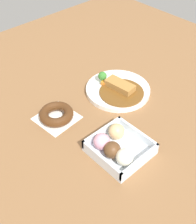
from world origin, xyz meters
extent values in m
plane|color=brown|center=(0.00, 0.00, 0.00)|extent=(1.60, 1.60, 0.00)
cylinder|color=white|center=(-0.05, 0.07, 0.01)|extent=(0.25, 0.25, 0.02)
cylinder|color=brown|center=(-0.02, 0.06, 0.02)|extent=(0.17, 0.17, 0.01)
cube|color=#A87538|center=(-0.04, 0.07, 0.04)|extent=(0.12, 0.06, 0.02)
cylinder|color=white|center=(-0.09, 0.10, 0.02)|extent=(0.07, 0.07, 0.00)
ellipsoid|color=yellow|center=(-0.09, 0.10, 0.03)|extent=(0.03, 0.03, 0.02)
cylinder|color=#8CB766|center=(-0.12, 0.06, 0.03)|extent=(0.01, 0.01, 0.02)
sphere|color=#387A2D|center=(-0.12, 0.06, 0.05)|extent=(0.03, 0.03, 0.03)
cube|color=orange|center=(-0.10, 0.05, 0.03)|extent=(0.02, 0.02, 0.02)
cube|color=orange|center=(-0.10, 0.06, 0.03)|extent=(0.02, 0.02, 0.01)
cube|color=silver|center=(0.16, -0.14, 0.01)|extent=(0.17, 0.16, 0.01)
cube|color=silver|center=(0.08, -0.14, 0.03)|extent=(0.01, 0.16, 0.03)
cube|color=silver|center=(0.24, -0.14, 0.03)|extent=(0.01, 0.16, 0.03)
cube|color=silver|center=(0.16, -0.21, 0.03)|extent=(0.17, 0.01, 0.03)
cube|color=silver|center=(0.16, -0.06, 0.03)|extent=(0.17, 0.01, 0.03)
sphere|color=pink|center=(0.12, -0.17, 0.04)|extent=(0.05, 0.05, 0.05)
sphere|color=brown|center=(0.17, -0.17, 0.04)|extent=(0.05, 0.05, 0.05)
sphere|color=#EFE5C6|center=(0.21, -0.16, 0.04)|extent=(0.05, 0.05, 0.05)
sphere|color=#DBB77A|center=(0.12, -0.11, 0.04)|extent=(0.05, 0.05, 0.05)
cube|color=white|center=(-0.09, -0.19, 0.00)|extent=(0.14, 0.14, 0.00)
torus|color=#4C2B14|center=(-0.09, -0.19, 0.02)|extent=(0.12, 0.12, 0.03)
camera|label=1|loc=(0.55, -0.58, 0.70)|focal=46.63mm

